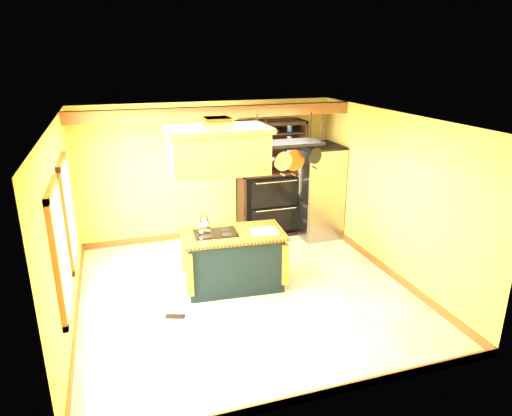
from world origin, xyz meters
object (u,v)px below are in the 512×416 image
pot_rack (289,149)px  refrigerator (317,193)px  range_hood (218,149)px  kitchen_island (233,259)px  hutch (270,191)px

pot_rack → refrigerator: pot_rack is taller
range_hood → kitchen_island: bearing=0.3°
refrigerator → hutch: bearing=158.6°
refrigerator → hutch: hutch is taller
pot_rack → refrigerator: size_ratio=0.57×
refrigerator → kitchen_island: bearing=-143.2°
pot_rack → hutch: (0.42, 2.00, -1.29)m
hutch → pot_rack: bearing=-101.8°
refrigerator → pot_rack: bearing=-128.3°
hutch → range_hood: bearing=-127.2°
pot_rack → hutch: size_ratio=0.45×
pot_rack → hutch: bearing=78.2°
kitchen_island → hutch: (1.32, 2.00, 0.43)m
range_hood → hutch: range_hood is taller
refrigerator → hutch: 0.95m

